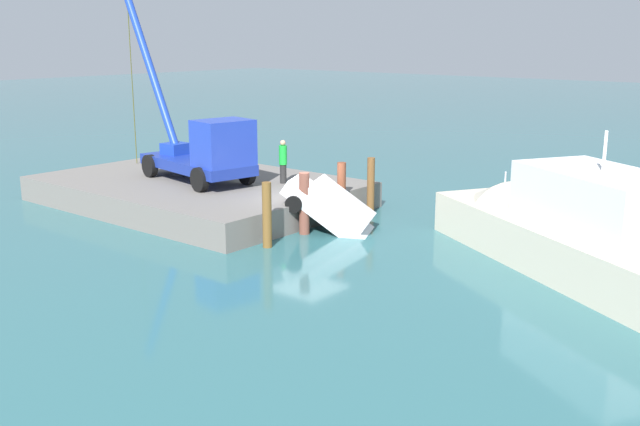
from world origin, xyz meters
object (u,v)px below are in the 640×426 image
at_px(salvaged_car, 339,214).
at_px(moored_yacht, 545,236).
at_px(dock_worker, 283,161).
at_px(crane_truck, 204,149).

distance_m(salvaged_car, moored_yacht, 7.59).
height_order(dock_worker, moored_yacht, moored_yacht).
distance_m(crane_truck, salvaged_car, 7.17).
height_order(crane_truck, dock_worker, crane_truck).
xyz_separation_m(crane_truck, dock_worker, (2.65, 2.07, -0.53)).
bearing_deg(crane_truck, moored_yacht, 9.15).
distance_m(dock_worker, moored_yacht, 11.71).
bearing_deg(dock_worker, salvaged_car, -19.96).
bearing_deg(moored_yacht, crane_truck, -170.85).
bearing_deg(dock_worker, moored_yacht, 1.14).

